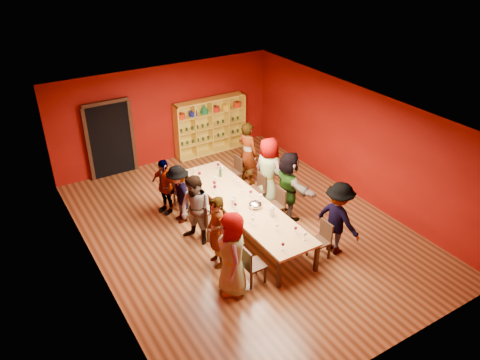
{
  "coord_description": "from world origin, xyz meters",
  "views": [
    {
      "loc": [
        -5.02,
        -8.06,
        6.67
      ],
      "look_at": [
        0.13,
        0.38,
        1.15
      ],
      "focal_mm": 35.0,
      "sensor_mm": 36.0,
      "label": 1
    }
  ],
  "objects_px": {
    "chair_person_right_0": "(322,238)",
    "chair_person_right_3": "(258,188)",
    "chair_person_left_2": "(208,220)",
    "chair_person_left_3": "(189,201)",
    "tasting_table": "(244,204)",
    "person_right_2": "(288,186)",
    "person_left_2": "(196,210)",
    "person_left_4": "(165,186)",
    "chair_person_left_1": "(229,241)",
    "person_left_1": "(216,232)",
    "chair_person_left_0": "(251,264)",
    "person_right_0": "(338,218)",
    "person_left_3": "(179,194)",
    "chair_person_left_4": "(179,191)",
    "shelving_unit": "(210,123)",
    "person_left_0": "(232,254)",
    "wine_bottle": "(220,173)",
    "person_right_3": "(268,171)",
    "person_right_4": "(248,153)",
    "chair_person_right_2": "(277,203)",
    "chair_person_right_4": "(235,170)",
    "spittoon_bowl": "(255,205)"
  },
  "relations": [
    {
      "from": "chair_person_left_4",
      "to": "person_right_2",
      "type": "relative_size",
      "value": 0.49
    },
    {
      "from": "person_right_3",
      "to": "person_right_4",
      "type": "bearing_deg",
      "value": -18.77
    },
    {
      "from": "chair_person_left_0",
      "to": "person_right_0",
      "type": "height_order",
      "value": "person_right_0"
    },
    {
      "from": "person_left_1",
      "to": "chair_person_right_3",
      "type": "bearing_deg",
      "value": 130.73
    },
    {
      "from": "tasting_table",
      "to": "spittoon_bowl",
      "type": "bearing_deg",
      "value": -70.41
    },
    {
      "from": "chair_person_left_2",
      "to": "chair_person_left_4",
      "type": "bearing_deg",
      "value": 90.0
    },
    {
      "from": "chair_person_left_1",
      "to": "chair_person_right_3",
      "type": "xyz_separation_m",
      "value": [
        1.82,
        1.58,
        0.0
      ]
    },
    {
      "from": "tasting_table",
      "to": "person_left_0",
      "type": "bearing_deg",
      "value": -127.67
    },
    {
      "from": "shelving_unit",
      "to": "person_right_3",
      "type": "height_order",
      "value": "person_right_3"
    },
    {
      "from": "person_left_0",
      "to": "person_left_4",
      "type": "bearing_deg",
      "value": -160.48
    },
    {
      "from": "chair_person_left_2",
      "to": "chair_person_left_4",
      "type": "xyz_separation_m",
      "value": [
        0.0,
        1.58,
        0.0
      ]
    },
    {
      "from": "chair_person_left_4",
      "to": "chair_person_right_4",
      "type": "height_order",
      "value": "same"
    },
    {
      "from": "shelving_unit",
      "to": "person_left_0",
      "type": "height_order",
      "value": "person_left_0"
    },
    {
      "from": "chair_person_right_0",
      "to": "chair_person_right_2",
      "type": "xyz_separation_m",
      "value": [
        0.0,
        1.72,
        0.0
      ]
    },
    {
      "from": "chair_person_right_0",
      "to": "chair_person_right_3",
      "type": "xyz_separation_m",
      "value": [
        0.0,
        2.57,
        0.0
      ]
    },
    {
      "from": "tasting_table",
      "to": "person_right_2",
      "type": "xyz_separation_m",
      "value": [
        1.24,
        -0.11,
        0.2
      ]
    },
    {
      "from": "person_right_3",
      "to": "chair_person_left_3",
      "type": "bearing_deg",
      "value": 66.28
    },
    {
      "from": "person_left_1",
      "to": "person_right_3",
      "type": "xyz_separation_m",
      "value": [
        2.42,
        1.58,
        0.08
      ]
    },
    {
      "from": "person_right_0",
      "to": "person_right_4",
      "type": "xyz_separation_m",
      "value": [
        0.0,
        3.77,
        0.04
      ]
    },
    {
      "from": "person_left_1",
      "to": "chair_person_right_0",
      "type": "relative_size",
      "value": 1.89
    },
    {
      "from": "chair_person_right_2",
      "to": "person_right_4",
      "type": "distance_m",
      "value": 2.14
    },
    {
      "from": "chair_person_left_2",
      "to": "person_right_4",
      "type": "distance_m",
      "value": 2.92
    },
    {
      "from": "person_right_2",
      "to": "chair_person_left_1",
      "type": "bearing_deg",
      "value": 110.64
    },
    {
      "from": "person_left_1",
      "to": "chair_person_left_4",
      "type": "xyz_separation_m",
      "value": [
        0.3,
        2.56,
        -0.35
      ]
    },
    {
      "from": "tasting_table",
      "to": "person_left_1",
      "type": "relative_size",
      "value": 2.67
    },
    {
      "from": "person_left_2",
      "to": "person_left_4",
      "type": "height_order",
      "value": "person_left_2"
    },
    {
      "from": "person_left_2",
      "to": "person_right_3",
      "type": "relative_size",
      "value": 0.93
    },
    {
      "from": "chair_person_left_4",
      "to": "chair_person_left_1",
      "type": "bearing_deg",
      "value": -90.0
    },
    {
      "from": "person_left_2",
      "to": "person_left_4",
      "type": "distance_m",
      "value": 1.59
    },
    {
      "from": "chair_person_left_1",
      "to": "chair_person_left_3",
      "type": "height_order",
      "value": "same"
    },
    {
      "from": "person_left_3",
      "to": "person_left_4",
      "type": "distance_m",
      "value": 0.59
    },
    {
      "from": "chair_person_left_4",
      "to": "person_right_4",
      "type": "bearing_deg",
      "value": 5.96
    },
    {
      "from": "chair_person_left_0",
      "to": "chair_person_left_2",
      "type": "bearing_deg",
      "value": 90.0
    },
    {
      "from": "person_left_2",
      "to": "person_left_3",
      "type": "bearing_deg",
      "value": 156.5
    },
    {
      "from": "chair_person_right_3",
      "to": "wine_bottle",
      "type": "xyz_separation_m",
      "value": [
        -0.75,
        0.67,
        0.37
      ]
    },
    {
      "from": "chair_person_right_3",
      "to": "person_left_4",
      "type": "bearing_deg",
      "value": 156.34
    },
    {
      "from": "chair_person_left_2",
      "to": "wine_bottle",
      "type": "relative_size",
      "value": 2.95
    },
    {
      "from": "chair_person_left_2",
      "to": "chair_person_right_0",
      "type": "xyz_separation_m",
      "value": [
        1.82,
        -1.96,
        0.0
      ]
    },
    {
      "from": "person_right_0",
      "to": "chair_person_right_2",
      "type": "xyz_separation_m",
      "value": [
        -0.42,
        1.72,
        -0.38
      ]
    },
    {
      "from": "person_left_1",
      "to": "person_right_4",
      "type": "height_order",
      "value": "person_right_4"
    },
    {
      "from": "person_right_0",
      "to": "chair_person_left_0",
      "type": "bearing_deg",
      "value": 78.46
    },
    {
      "from": "person_right_2",
      "to": "person_left_2",
      "type": "bearing_deg",
      "value": 86.23
    },
    {
      "from": "person_left_2",
      "to": "person_right_0",
      "type": "distance_m",
      "value": 3.2
    },
    {
      "from": "chair_person_right_3",
      "to": "person_right_3",
      "type": "bearing_deg",
      "value": 0.0
    },
    {
      "from": "chair_person_left_1",
      "to": "person_left_1",
      "type": "height_order",
      "value": "person_left_1"
    },
    {
      "from": "chair_person_left_4",
      "to": "wine_bottle",
      "type": "height_order",
      "value": "wine_bottle"
    },
    {
      "from": "chair_person_left_2",
      "to": "chair_person_left_3",
      "type": "height_order",
      "value": "same"
    },
    {
      "from": "chair_person_left_4",
      "to": "person_right_0",
      "type": "height_order",
      "value": "person_right_0"
    },
    {
      "from": "chair_person_left_4",
      "to": "chair_person_right_3",
      "type": "distance_m",
      "value": 2.06
    },
    {
      "from": "person_left_0",
      "to": "person_right_0",
      "type": "height_order",
      "value": "person_left_0"
    }
  ]
}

